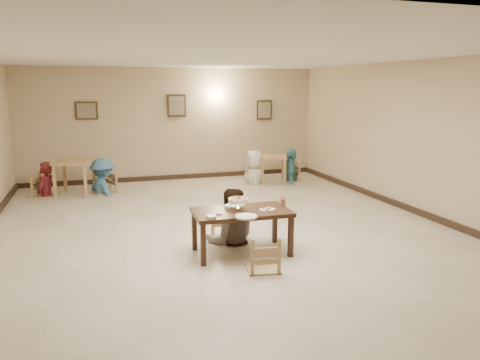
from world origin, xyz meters
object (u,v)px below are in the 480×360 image
object	(u,v)px
bg_chair_lr	(103,171)
drink_glass	(283,202)
chair_far	(227,210)
bg_diner_d	(291,148)
bg_diner_b	(102,158)
main_diner	(231,188)
bg_table_left	(74,166)
bg_chair_rl	(254,166)
curry_warmer	(238,200)
main_table	(242,215)
bg_chair_rr	(291,164)
bg_diner_a	(44,162)
bg_diner_c	(254,150)
chair_near	(263,237)
bg_table_right	(273,161)
bg_chair_ll	(45,175)

from	to	relation	value
bg_chair_lr	drink_glass	bearing A→B (deg)	9.70
chair_far	bg_diner_d	bearing A→B (deg)	59.23
drink_glass	bg_diner_b	bearing A→B (deg)	117.95
main_diner	bg_table_left	size ratio (longest dim) A/B	1.77
chair_far	main_diner	xyz separation A→B (m)	(0.04, -0.09, 0.37)
bg_chair_rl	drink_glass	bearing A→B (deg)	178.96
curry_warmer	bg_diner_b	xyz separation A→B (m)	(-1.83, 4.89, 0.02)
main_table	drink_glass	xyz separation A→B (m)	(0.69, 0.06, 0.15)
bg_chair_rr	bg_diner_a	size ratio (longest dim) A/B	0.56
main_table	bg_diner_b	world-z (taller)	bg_diner_b
bg_diner_c	main_table	bearing A→B (deg)	-10.31
bg_chair_lr	bg_diner_d	world-z (taller)	bg_diner_d
main_table	curry_warmer	world-z (taller)	curry_warmer
chair_near	curry_warmer	xyz separation A→B (m)	(-0.14, 0.72, 0.36)
drink_glass	bg_table_right	size ratio (longest dim) A/B	0.16
bg_chair_ll	bg_diner_b	bearing A→B (deg)	-69.82
bg_chair_ll	main_diner	bearing A→B (deg)	-122.91
curry_warmer	chair_far	bearing A→B (deg)	88.83
main_table	chair_far	xyz separation A→B (m)	(-0.04, 0.68, -0.08)
main_table	bg_table_left	distance (m)	5.57
main_diner	bg_chair_rl	xyz separation A→B (m)	(1.93, 4.38, -0.42)
bg_diner_c	bg_diner_a	bearing A→B (deg)	-78.51
bg_table_right	bg_diner_d	size ratio (longest dim) A/B	0.51
main_diner	drink_glass	xyz separation A→B (m)	(0.69, -0.53, -0.14)
chair_far	chair_near	size ratio (longest dim) A/B	1.09
drink_glass	bg_chair_lr	bearing A→B (deg)	117.95
chair_near	curry_warmer	bearing A→B (deg)	-69.98
bg_diner_c	bg_diner_d	world-z (taller)	bg_diner_d
bg_table_left	bg_diner_d	bearing A→B (deg)	-0.18
bg_chair_rr	bg_diner_c	world-z (taller)	bg_diner_c
bg_diner_d	bg_chair_lr	bearing A→B (deg)	110.76
bg_diner_c	bg_diner_d	xyz separation A→B (m)	(1.03, -0.01, 0.02)
bg_table_left	bg_chair_lr	size ratio (longest dim) A/B	0.93
bg_chair_lr	chair_near	bearing A→B (deg)	1.01
bg_diner_b	drink_glass	bearing A→B (deg)	-179.58
chair_near	bg_chair_rl	distance (m)	5.97
chair_far	curry_warmer	bearing A→B (deg)	-86.76
bg_table_right	bg_chair_rl	size ratio (longest dim) A/B	0.97
bg_chair_lr	bg_diner_c	xyz separation A→B (m)	(3.82, 0.06, 0.33)
curry_warmer	bg_chair_lr	size ratio (longest dim) A/B	0.30
main_diner	bg_chair_rr	xyz separation A→B (m)	(2.97, 4.37, -0.43)
bg_diner_b	bg_chair_rl	bearing A→B (deg)	-116.66
chair_far	bg_table_right	distance (m)	4.95
curry_warmer	bg_chair_rr	world-z (taller)	curry_warmer
bg_diner_b	bg_diner_d	size ratio (longest dim) A/B	0.96
main_diner	bg_diner_b	world-z (taller)	main_diner
curry_warmer	bg_chair_rl	distance (m)	5.35
chair_far	bg_diner_b	size ratio (longest dim) A/B	0.61
drink_glass	main_diner	bearing A→B (deg)	142.53
chair_near	bg_table_right	world-z (taller)	chair_near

